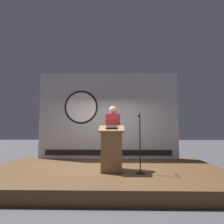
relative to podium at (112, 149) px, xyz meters
name	(u,v)px	position (x,y,z in m)	size (l,w,h in m)	color
ground_plane	(105,180)	(-0.19, 0.45, -0.86)	(40.00, 40.00, 0.00)	#4C4C51
stage_platform	(105,174)	(-0.19, 0.45, -0.71)	(6.40, 4.00, 0.30)	brown
banner_display	(107,116)	(-0.22, 2.30, 1.00)	(5.11, 0.12, 3.14)	#B2B7C1
podium	(112,149)	(0.00, 0.00, 0.00)	(0.64, 0.49, 1.16)	olive
speaker_person	(113,136)	(0.02, 0.48, 0.31)	(0.40, 0.26, 1.70)	black
microphone_stand	(140,152)	(0.70, -0.11, -0.06)	(0.24, 0.47, 1.46)	black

